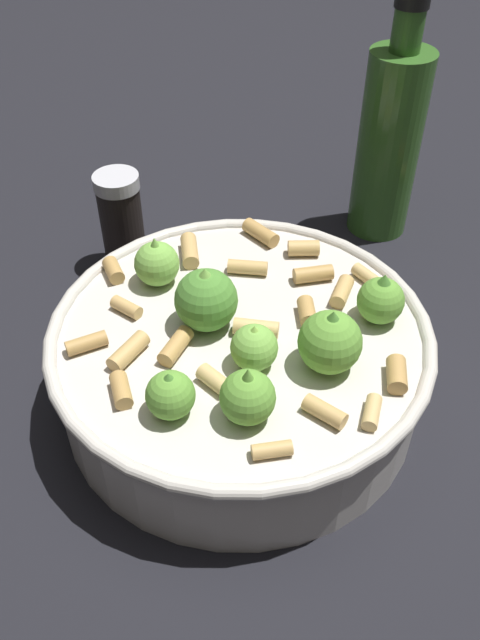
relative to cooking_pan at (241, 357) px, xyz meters
name	(u,v)px	position (x,y,z in m)	size (l,w,h in m)	color
ground_plane	(240,394)	(0.00, 0.00, -0.04)	(2.40, 2.40, 0.00)	black
cooking_pan	(241,357)	(0.00, 0.00, 0.00)	(0.27, 0.27, 0.12)	beige
pepper_shaker	(122,220)	(0.15, -0.13, 0.01)	(0.04, 0.04, 0.09)	black
olive_oil_bottle	(389,140)	(-0.06, -0.26, 0.05)	(0.06, 0.06, 0.23)	#336023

